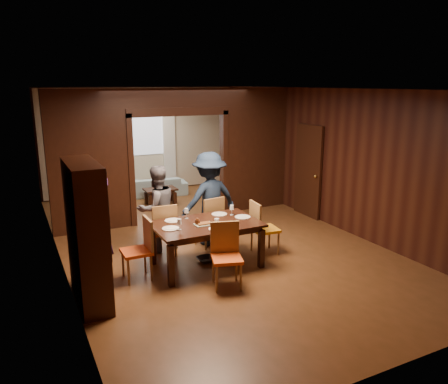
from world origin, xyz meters
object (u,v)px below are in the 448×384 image
sofa (155,186)px  dining_table (206,244)px  chair_far_l (162,229)px  person_grey (157,209)px  chair_near (227,256)px  chair_right (265,228)px  hutch (87,234)px  person_navy (209,199)px  person_purple (97,232)px  coffee_table (160,196)px  chair_left (136,250)px  chair_far_r (208,221)px

sofa → dining_table: bearing=89.4°
chair_far_l → person_grey: bearing=-86.9°
chair_near → person_grey: bearing=121.0°
dining_table → chair_right: chair_right is taller
hutch → person_navy: bearing=28.4°
person_purple → coffee_table: bearing=169.6°
person_purple → chair_near: bearing=81.5°
person_purple → person_navy: size_ratio=0.96×
coffee_table → chair_left: (-1.72, -4.04, 0.28)m
chair_left → hutch: hutch is taller
chair_far_l → hutch: hutch is taller
coffee_table → chair_far_l: chair_far_l is taller
chair_near → hutch: bearing=-175.8°
person_navy → chair_left: (-1.67, -0.90, -0.40)m
chair_right → hutch: 3.21m
sofa → hutch: size_ratio=0.86×
dining_table → chair_near: 0.85m
person_grey → person_navy: bearing=162.0°
chair_left → chair_near: same height
coffee_table → hutch: hutch is taller
person_purple → chair_left: (0.56, -0.03, -0.37)m
person_purple → hutch: bearing=-6.5°
person_purple → person_grey: (1.24, 0.99, -0.06)m
sofa → chair_far_r: 4.12m
person_grey → chair_right: bearing=138.2°
coffee_table → chair_near: 4.95m
dining_table → hutch: bearing=-168.7°
sofa → chair_far_r: bearing=93.7°
chair_far_l → chair_far_r: bearing=-172.5°
chair_near → chair_right: bearing=53.4°
chair_right → hutch: (-3.14, -0.44, 0.52)m
person_purple → chair_near: size_ratio=1.76×
person_grey → person_navy: (0.99, -0.12, 0.09)m
chair_right → chair_far_l: (-1.68, 0.73, 0.00)m
sofa → chair_near: (-0.72, -5.80, 0.24)m
chair_near → coffee_table: bearing=100.5°
chair_far_r → chair_far_l: bearing=-4.3°
chair_far_l → chair_near: (0.46, -1.62, 0.00)m
chair_right → dining_table: bearing=98.2°
dining_table → chair_far_l: (-0.50, 0.78, 0.10)m
coffee_table → sofa: bearing=81.0°
chair_left → chair_right: size_ratio=1.00×
chair_right → chair_far_l: 1.83m
chair_far_l → chair_far_r: 0.93m
coffee_table → chair_left: size_ratio=0.82×
person_grey → dining_table: 1.24m
chair_far_r → hutch: (-2.39, -1.24, 0.52)m
chair_left → chair_right: bearing=90.9°
chair_left → hutch: size_ratio=0.48×
coffee_table → chair_far_l: 3.46m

